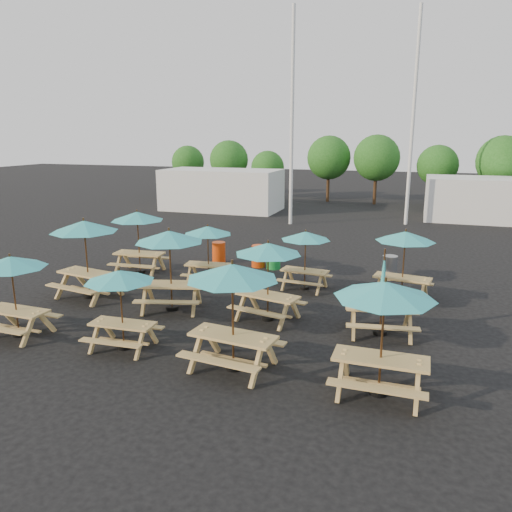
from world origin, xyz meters
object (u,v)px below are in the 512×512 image
(picnic_unit_2, at_px, (137,220))
(picnic_unit_10, at_px, (382,300))
(picnic_unit_1, at_px, (84,231))
(picnic_unit_4, at_px, (169,242))
(waste_bin_0, at_px, (219,253))
(picnic_unit_9, at_px, (385,298))
(waste_bin_2, at_px, (273,258))
(picnic_unit_5, at_px, (208,234))
(picnic_unit_3, at_px, (120,281))
(waste_bin_3, at_px, (390,268))
(picnic_unit_7, at_px, (268,254))
(picnic_unit_6, at_px, (232,279))
(picnic_unit_8, at_px, (306,240))
(picnic_unit_0, at_px, (11,268))
(picnic_unit_11, at_px, (405,241))
(waste_bin_1, at_px, (258,256))

(picnic_unit_2, height_order, picnic_unit_10, picnic_unit_2)
(picnic_unit_1, distance_m, picnic_unit_2, 3.13)
(picnic_unit_1, distance_m, picnic_unit_4, 3.11)
(picnic_unit_1, bearing_deg, waste_bin_0, 77.33)
(picnic_unit_9, height_order, waste_bin_2, picnic_unit_9)
(picnic_unit_5, bearing_deg, picnic_unit_1, -143.42)
(picnic_unit_3, xyz_separation_m, waste_bin_3, (5.84, 8.38, -1.31))
(picnic_unit_7, bearing_deg, waste_bin_3, 73.35)
(picnic_unit_9, relative_size, picnic_unit_10, 1.04)
(picnic_unit_4, height_order, picnic_unit_5, picnic_unit_4)
(picnic_unit_1, xyz_separation_m, waste_bin_2, (4.68, 5.34, -1.75))
(picnic_unit_5, bearing_deg, picnic_unit_6, -67.58)
(picnic_unit_2, distance_m, picnic_unit_8, 6.47)
(picnic_unit_3, height_order, picnic_unit_9, picnic_unit_9)
(waste_bin_0, bearing_deg, picnic_unit_10, -39.00)
(picnic_unit_2, bearing_deg, picnic_unit_9, -39.41)
(picnic_unit_1, height_order, picnic_unit_8, picnic_unit_1)
(picnic_unit_0, xyz_separation_m, picnic_unit_7, (5.91, 3.19, 0.08))
(picnic_unit_0, xyz_separation_m, picnic_unit_2, (-0.21, 6.42, 0.17))
(picnic_unit_3, relative_size, picnic_unit_5, 0.98)
(picnic_unit_11, height_order, waste_bin_0, picnic_unit_11)
(picnic_unit_8, bearing_deg, waste_bin_2, 134.61)
(picnic_unit_0, xyz_separation_m, waste_bin_3, (8.94, 8.55, -1.43))
(picnic_unit_8, xyz_separation_m, waste_bin_0, (-4.17, 2.39, -1.30))
(picnic_unit_5, bearing_deg, picnic_unit_9, -49.39)
(picnic_unit_2, xyz_separation_m, waste_bin_3, (9.14, 2.13, -1.60))
(picnic_unit_8, distance_m, picnic_unit_11, 3.22)
(picnic_unit_2, bearing_deg, picnic_unit_8, -5.26)
(waste_bin_0, distance_m, waste_bin_3, 6.85)
(picnic_unit_3, height_order, picnic_unit_6, picnic_unit_6)
(waste_bin_1, height_order, waste_bin_2, same)
(picnic_unit_1, height_order, picnic_unit_9, picnic_unit_1)
(picnic_unit_3, bearing_deg, picnic_unit_5, 90.16)
(picnic_unit_11, bearing_deg, waste_bin_2, 164.01)
(picnic_unit_6, bearing_deg, picnic_unit_9, 4.88)
(picnic_unit_8, distance_m, picnic_unit_9, 7.19)
(picnic_unit_8, distance_m, waste_bin_0, 4.98)
(picnic_unit_9, relative_size, picnic_unit_11, 1.08)
(picnic_unit_6, height_order, picnic_unit_8, picnic_unit_6)
(picnic_unit_8, bearing_deg, picnic_unit_1, -148.11)
(picnic_unit_11, bearing_deg, picnic_unit_5, -168.83)
(picnic_unit_9, xyz_separation_m, waste_bin_0, (-7.22, 8.89, -1.64))
(picnic_unit_6, xyz_separation_m, waste_bin_2, (-1.59, 8.63, -1.69))
(picnic_unit_3, relative_size, picnic_unit_4, 0.82)
(picnic_unit_0, height_order, waste_bin_3, picnic_unit_0)
(picnic_unit_6, distance_m, waste_bin_1, 9.15)
(picnic_unit_11, relative_size, waste_bin_2, 2.57)
(picnic_unit_1, height_order, waste_bin_0, picnic_unit_1)
(picnic_unit_2, bearing_deg, picnic_unit_4, -51.87)
(picnic_unit_7, distance_m, picnic_unit_11, 4.72)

